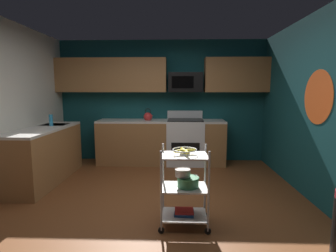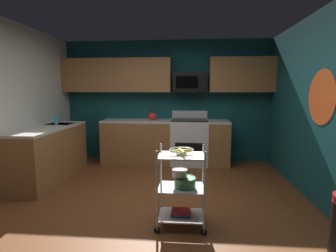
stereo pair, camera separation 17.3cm
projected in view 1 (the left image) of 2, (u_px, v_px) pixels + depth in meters
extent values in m
cube|color=brown|center=(152.00, 207.00, 3.56)|extent=(4.40, 4.80, 0.04)
cube|color=#14474C|center=(162.00, 101.00, 5.78)|extent=(4.52, 0.06, 2.60)
cube|color=#14474C|center=(329.00, 110.00, 3.30)|extent=(0.06, 4.80, 2.60)
cylinder|color=#E5591E|center=(318.00, 97.00, 3.50)|extent=(0.00, 0.72, 0.72)
cube|color=#9E6B3D|center=(161.00, 143.00, 5.57)|extent=(2.64, 0.60, 0.88)
cube|color=silver|center=(161.00, 121.00, 5.51)|extent=(2.64, 0.60, 0.04)
cube|color=#9E6B3D|center=(44.00, 156.00, 4.45)|extent=(0.60, 1.80, 0.88)
cube|color=silver|center=(43.00, 129.00, 4.39)|extent=(0.60, 1.80, 0.04)
cube|color=#B7BABC|center=(55.00, 129.00, 4.85)|extent=(0.44, 0.36, 0.16)
cube|color=white|center=(185.00, 142.00, 5.55)|extent=(0.76, 0.64, 0.92)
cube|color=black|center=(185.00, 151.00, 5.24)|extent=(0.56, 0.01, 0.32)
cube|color=white|center=(185.00, 115.00, 5.77)|extent=(0.76, 0.06, 0.18)
cube|color=black|center=(185.00, 120.00, 5.49)|extent=(0.72, 0.60, 0.02)
cube|color=#9E6B3D|center=(112.00, 75.00, 5.56)|extent=(2.30, 0.33, 0.70)
cube|color=#9E6B3D|center=(236.00, 75.00, 5.46)|extent=(1.30, 0.33, 0.70)
cube|color=black|center=(185.00, 82.00, 5.49)|extent=(0.70, 0.38, 0.40)
cube|color=black|center=(183.00, 82.00, 5.30)|extent=(0.44, 0.01, 0.24)
cylinder|color=silver|center=(161.00, 191.00, 2.81)|extent=(0.02, 0.02, 0.88)
cylinder|color=black|center=(161.00, 230.00, 2.87)|extent=(0.07, 0.02, 0.07)
cylinder|color=silver|center=(209.00, 192.00, 2.79)|extent=(0.02, 0.02, 0.88)
cylinder|color=black|center=(208.00, 231.00, 2.85)|extent=(0.07, 0.02, 0.07)
cylinder|color=silver|center=(163.00, 180.00, 3.18)|extent=(0.02, 0.02, 0.88)
cylinder|color=black|center=(163.00, 214.00, 3.24)|extent=(0.07, 0.02, 0.07)
cylinder|color=silver|center=(205.00, 180.00, 3.16)|extent=(0.02, 0.02, 0.88)
cylinder|color=black|center=(204.00, 215.00, 3.22)|extent=(0.07, 0.02, 0.07)
cube|color=silver|center=(184.00, 215.00, 3.03)|extent=(0.51, 0.38, 0.02)
cube|color=silver|center=(184.00, 188.00, 2.99)|extent=(0.51, 0.38, 0.02)
cube|color=silver|center=(185.00, 156.00, 2.94)|extent=(0.51, 0.38, 0.02)
torus|color=silver|center=(185.00, 150.00, 2.93)|extent=(0.27, 0.27, 0.01)
cylinder|color=silver|center=(185.00, 154.00, 2.93)|extent=(0.12, 0.12, 0.02)
ellipsoid|color=yellow|center=(189.00, 151.00, 2.94)|extent=(0.17, 0.09, 0.04)
ellipsoid|color=yellow|center=(183.00, 150.00, 2.98)|extent=(0.09, 0.17, 0.04)
ellipsoid|color=yellow|center=(180.00, 151.00, 2.92)|extent=(0.17, 0.09, 0.04)
ellipsoid|color=yellow|center=(186.00, 152.00, 2.88)|extent=(0.09, 0.17, 0.04)
cylinder|color=#387F4C|center=(188.00, 182.00, 2.98)|extent=(0.24, 0.24, 0.11)
torus|color=#387F4C|center=(188.00, 178.00, 2.97)|extent=(0.25, 0.25, 0.01)
cylinder|color=silver|center=(183.00, 173.00, 2.99)|extent=(0.17, 0.17, 0.08)
torus|color=silver|center=(183.00, 170.00, 2.98)|extent=(0.18, 0.18, 0.01)
cube|color=#1E4C8C|center=(184.00, 213.00, 3.03)|extent=(0.23, 0.19, 0.03)
cube|color=#B22626|center=(184.00, 211.00, 3.02)|extent=(0.21, 0.17, 0.03)
sphere|color=red|center=(148.00, 117.00, 5.51)|extent=(0.18, 0.18, 0.18)
sphere|color=black|center=(148.00, 113.00, 5.50)|extent=(0.03, 0.03, 0.03)
cone|color=red|center=(152.00, 116.00, 5.50)|extent=(0.09, 0.04, 0.06)
torus|color=black|center=(148.00, 111.00, 5.49)|extent=(0.12, 0.01, 0.12)
cylinder|color=#2D8CBF|center=(51.00, 120.00, 4.63)|extent=(0.06, 0.06, 0.20)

